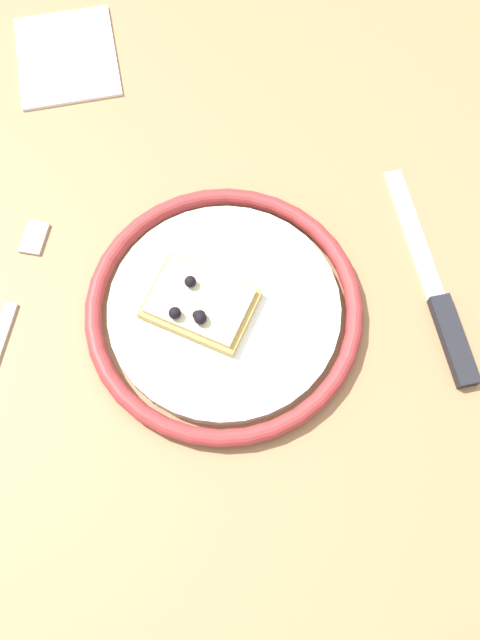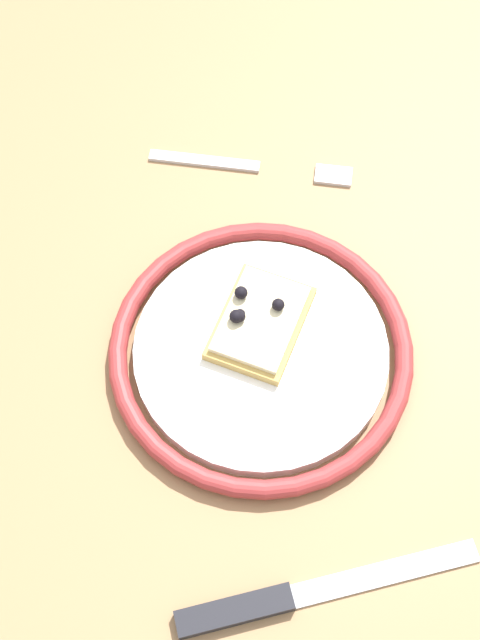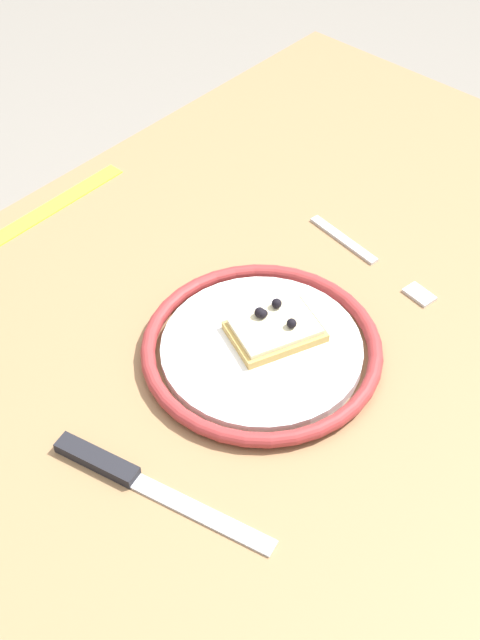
{
  "view_description": "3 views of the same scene",
  "coord_description": "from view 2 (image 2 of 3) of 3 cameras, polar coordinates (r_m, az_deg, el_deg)",
  "views": [
    {
      "loc": [
        0.06,
        -0.24,
        1.29
      ],
      "look_at": [
        0.05,
        -0.01,
        0.74
      ],
      "focal_mm": 35.77,
      "sensor_mm": 36.0,
      "label": 1
    },
    {
      "loc": [
        0.37,
        -0.02,
        1.41
      ],
      "look_at": [
        0.01,
        -0.02,
        0.74
      ],
      "focal_mm": 49.11,
      "sensor_mm": 36.0,
      "label": 2
    },
    {
      "loc": [
        0.52,
        0.4,
        1.42
      ],
      "look_at": [
        0.04,
        -0.03,
        0.76
      ],
      "focal_mm": 48.08,
      "sensor_mm": 36.0,
      "label": 3
    }
  ],
  "objects": [
    {
      "name": "pizza_slice_near",
      "position": [
        0.76,
        1.35,
        -0.07
      ],
      "size": [
        0.12,
        0.1,
        0.03
      ],
      "color": "tan",
      "rests_on": "plate"
    },
    {
      "name": "ground_plane",
      "position": [
        1.46,
        0.71,
        -13.46
      ],
      "size": [
        6.0,
        6.0,
        0.0
      ],
      "primitive_type": "plane",
      "color": "gray"
    },
    {
      "name": "knife",
      "position": [
        0.7,
        2.39,
        -17.8
      ],
      "size": [
        0.07,
        0.24,
        0.01
      ],
      "color": "silver",
      "rests_on": "dining_table"
    },
    {
      "name": "fork",
      "position": [
        0.87,
        0.82,
        9.98
      ],
      "size": [
        0.05,
        0.2,
        0.0
      ],
      "color": "silver",
      "rests_on": "dining_table"
    },
    {
      "name": "plate",
      "position": [
        0.76,
        1.16,
        -2.05
      ],
      "size": [
        0.26,
        0.26,
        0.02
      ],
      "color": "white",
      "rests_on": "dining_table"
    },
    {
      "name": "dining_table",
      "position": [
        0.86,
        1.16,
        -2.73
      ],
      "size": [
        1.17,
        0.84,
        0.72
      ],
      "color": "#936D47",
      "rests_on": "ground_plane"
    }
  ]
}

